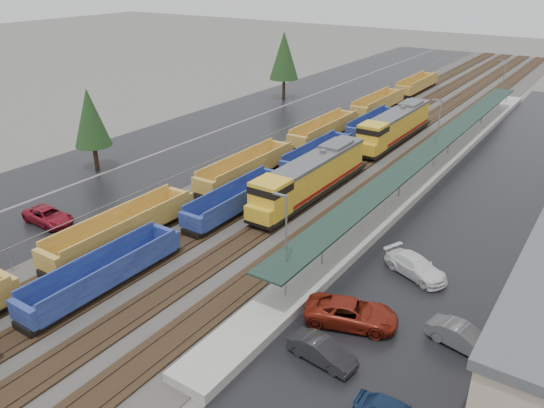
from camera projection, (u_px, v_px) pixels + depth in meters
The scene contains 18 objects.
ballast_strip at pixel (387, 135), 70.77m from camera, with size 20.00×160.00×0.08m, color #302D2B.
trackbed at pixel (387, 134), 70.72m from camera, with size 14.60×160.00×0.22m.
west_parking_lot at pixel (292, 118), 78.43m from camera, with size 10.00×160.00×0.02m, color black.
west_road at pixel (239, 109), 83.53m from camera, with size 9.00×160.00×0.02m, color black.
east_commuter_lot at pixel (525, 190), 53.56m from camera, with size 16.00×100.00×0.02m, color black.
station_platform at pixel (433, 165), 58.11m from camera, with size 3.00×80.00×8.00m.
chainlink_fence at pixel (320, 116), 73.78m from camera, with size 0.08×160.04×2.02m.
tree_west_near at pixel (90, 118), 56.97m from camera, with size 3.96×3.96×9.00m.
tree_west_far at pixel (284, 55), 87.10m from camera, with size 4.84×4.84×11.00m.
locomotive_lead at pixel (309, 178), 50.62m from camera, with size 2.84×18.68×4.23m.
locomotive_trail at pixel (394, 127), 66.45m from camera, with size 2.84×18.68×4.23m.
well_string_yellow at pixel (247, 169), 55.69m from camera, with size 2.73×115.93×2.43m.
well_string_blue at pixel (179, 233), 42.74m from camera, with size 2.51×88.98×2.23m.
parked_car_west_c at pixel (48, 216), 46.50m from camera, with size 5.09×2.35×1.41m, color maroon.
parked_car_east_a at pixel (322, 351), 30.36m from camera, with size 4.18×1.46×1.38m, color black.
parked_car_east_b at pixel (351, 313), 33.45m from camera, with size 5.86×2.70×1.63m, color maroon.
parked_car_east_c at pixel (416, 267), 38.74m from camera, with size 5.08×2.07×1.48m, color white.
parked_car_east_e at pixel (463, 338), 31.42m from camera, with size 4.31×1.50×1.42m, color #545659.
Camera 1 is at (25.44, -5.17, 20.96)m, focal length 35.00 mm.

